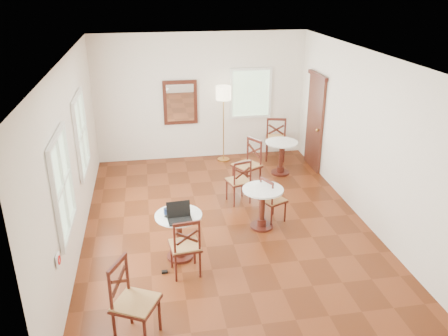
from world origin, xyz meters
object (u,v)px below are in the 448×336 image
object	(u,v)px
chair_back_b	(248,165)
navy_mug	(166,211)
chair_back_a	(276,138)
floor_lamp	(223,98)
cafe_table_near	(179,231)
chair_near_b	(134,302)
cafe_table_back	(281,154)
chair_near_a	(185,246)
cafe_table_mid	(262,204)
laptop	(179,216)
power_adapter	(165,272)
mouse	(168,216)
chair_mid_b	(272,200)
chair_mid_a	(239,181)
water_glass	(174,209)

from	to	relation	value
chair_back_b	navy_mug	size ratio (longest dim) A/B	8.99
chair_back_a	chair_back_b	xyz separation A→B (m)	(-1.02, -1.49, -0.02)
floor_lamp	navy_mug	xyz separation A→B (m)	(-1.57, -3.96, -0.72)
cafe_table_near	chair_near_b	world-z (taller)	chair_near_b
cafe_table_back	chair_near_a	xyz separation A→B (m)	(-2.47, -3.43, 0.01)
cafe_table_mid	navy_mug	bearing A→B (deg)	-158.93
cafe_table_mid	chair_back_b	distance (m)	1.66
cafe_table_near	laptop	bearing A→B (deg)	-88.36
chair_back_a	power_adapter	size ratio (longest dim) A/B	11.94
mouse	navy_mug	bearing A→B (deg)	75.43
chair_near_b	floor_lamp	xyz separation A→B (m)	(2.07, 5.67, 1.01)
chair_near_b	laptop	bearing A→B (deg)	2.41
cafe_table_near	mouse	world-z (taller)	mouse
laptop	cafe_table_near	bearing A→B (deg)	87.19
navy_mug	cafe_table_near	bearing A→B (deg)	-16.13
chair_mid_b	mouse	distance (m)	2.17
chair_mid_a	navy_mug	bearing A→B (deg)	33.66
chair_near_a	laptop	bearing A→B (deg)	-86.80
chair_near_b	water_glass	world-z (taller)	chair_near_b
chair_near_b	chair_back_a	size ratio (longest dim) A/B	0.97
cafe_table_mid	power_adapter	xyz separation A→B (m)	(-1.78, -1.09, -0.45)
floor_lamp	navy_mug	bearing A→B (deg)	-111.60
chair_back_b	power_adapter	bearing A→B (deg)	-64.40
floor_lamp	chair_back_a	bearing A→B (deg)	-7.17
laptop	cafe_table_mid	bearing A→B (deg)	25.27
chair_mid_b	mouse	size ratio (longest dim) A/B	7.90
chair_near_a	mouse	xyz separation A→B (m)	(-0.22, 0.38, 0.31)
mouse	cafe_table_back	bearing A→B (deg)	29.23
chair_mid_b	floor_lamp	world-z (taller)	floor_lamp
cafe_table_back	chair_mid_b	bearing A→B (deg)	-110.50
chair_back_a	chair_back_b	size ratio (longest dim) A/B	1.04
chair_mid_b	cafe_table_near	bearing A→B (deg)	91.87
cafe_table_near	mouse	bearing A→B (deg)	-160.05
chair_near_b	mouse	size ratio (longest dim) A/B	9.80
laptop	power_adapter	size ratio (longest dim) A/B	4.14
cafe_table_mid	chair_back_b	size ratio (longest dim) A/B	0.71
chair_near_a	floor_lamp	xyz separation A→B (m)	(1.34, 4.45, 1.06)
chair_back_b	power_adapter	xyz separation A→B (m)	(-1.89, -2.75, -0.51)
cafe_table_near	cafe_table_mid	world-z (taller)	cafe_table_near
water_glass	laptop	bearing A→B (deg)	-76.43
cafe_table_mid	chair_near_a	bearing A→B (deg)	-141.90
chair_back_b	laptop	size ratio (longest dim) A/B	2.79
chair_mid_a	power_adapter	size ratio (longest dim) A/B	9.97
chair_mid_a	power_adapter	distance (m)	2.69
floor_lamp	cafe_table_near	bearing A→B (deg)	-109.11
chair_mid_b	navy_mug	xyz separation A→B (m)	(-1.92, -0.85, 0.39)
chair_mid_a	chair_mid_b	size ratio (longest dim) A/B	1.07
chair_near_b	water_glass	distance (m)	1.90
cafe_table_back	navy_mug	bearing A→B (deg)	-132.63
chair_near_a	floor_lamp	distance (m)	4.77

